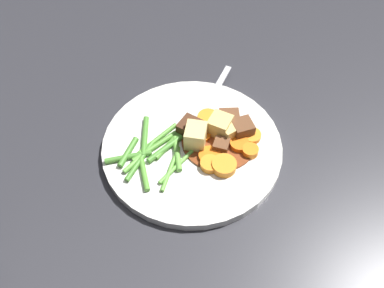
# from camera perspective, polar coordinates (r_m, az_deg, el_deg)

# --- Properties ---
(ground_plane) EXTENTS (3.00, 3.00, 0.00)m
(ground_plane) POSITION_cam_1_polar(r_m,az_deg,el_deg) (0.64, 0.00, -0.79)
(ground_plane) COLOR #2D2D33
(dinner_plate) EXTENTS (0.27, 0.27, 0.01)m
(dinner_plate) POSITION_cam_1_polar(r_m,az_deg,el_deg) (0.63, 0.00, -0.40)
(dinner_plate) COLOR white
(dinner_plate) RESTS_ON ground_plane
(stew_sauce) EXTENTS (0.11, 0.11, 0.00)m
(stew_sauce) POSITION_cam_1_polar(r_m,az_deg,el_deg) (0.63, 3.70, 0.57)
(stew_sauce) COLOR brown
(stew_sauce) RESTS_ON dinner_plate
(carrot_slice_0) EXTENTS (0.04, 0.04, 0.01)m
(carrot_slice_0) POSITION_cam_1_polar(r_m,az_deg,el_deg) (0.65, 2.25, 3.49)
(carrot_slice_0) COLOR orange
(carrot_slice_0) RESTS_ON dinner_plate
(carrot_slice_1) EXTENTS (0.05, 0.05, 0.01)m
(carrot_slice_1) POSITION_cam_1_polar(r_m,az_deg,el_deg) (0.63, 1.13, 1.32)
(carrot_slice_1) COLOR orange
(carrot_slice_1) RESTS_ON dinner_plate
(carrot_slice_2) EXTENTS (0.03, 0.03, 0.01)m
(carrot_slice_2) POSITION_cam_1_polar(r_m,az_deg,el_deg) (0.62, 8.01, -0.93)
(carrot_slice_2) COLOR orange
(carrot_slice_2) RESTS_ON dinner_plate
(carrot_slice_3) EXTENTS (0.04, 0.04, 0.01)m
(carrot_slice_3) POSITION_cam_1_polar(r_m,az_deg,el_deg) (0.62, 6.53, -0.03)
(carrot_slice_3) COLOR orange
(carrot_slice_3) RESTS_ON dinner_plate
(carrot_slice_4) EXTENTS (0.04, 0.04, 0.01)m
(carrot_slice_4) POSITION_cam_1_polar(r_m,az_deg,el_deg) (0.64, 8.24, 0.89)
(carrot_slice_4) COLOR orange
(carrot_slice_4) RESTS_ON dinner_plate
(carrot_slice_5) EXTENTS (0.05, 0.05, 0.01)m
(carrot_slice_5) POSITION_cam_1_polar(r_m,az_deg,el_deg) (0.60, 4.44, -2.98)
(carrot_slice_5) COLOR orange
(carrot_slice_5) RESTS_ON dinner_plate
(carrot_slice_6) EXTENTS (0.04, 0.04, 0.01)m
(carrot_slice_6) POSITION_cam_1_polar(r_m,az_deg,el_deg) (0.60, 2.50, -2.78)
(carrot_slice_6) COLOR orange
(carrot_slice_6) RESTS_ON dinner_plate
(carrot_slice_7) EXTENTS (0.04, 0.04, 0.01)m
(carrot_slice_7) POSITION_cam_1_polar(r_m,az_deg,el_deg) (0.61, 2.45, -1.68)
(carrot_slice_7) COLOR orange
(carrot_slice_7) RESTS_ON dinner_plate
(potato_chunk_0) EXTENTS (0.04, 0.04, 0.03)m
(potato_chunk_0) POSITION_cam_1_polar(r_m,az_deg,el_deg) (0.63, 5.00, 1.84)
(potato_chunk_0) COLOR #DBBC6B
(potato_chunk_0) RESTS_ON dinner_plate
(potato_chunk_1) EXTENTS (0.04, 0.04, 0.04)m
(potato_chunk_1) POSITION_cam_1_polar(r_m,az_deg,el_deg) (0.61, 0.52, 0.99)
(potato_chunk_1) COLOR #E5CC7A
(potato_chunk_1) RESTS_ON dinner_plate
(potato_chunk_2) EXTENTS (0.04, 0.04, 0.03)m
(potato_chunk_2) POSITION_cam_1_polar(r_m,az_deg,el_deg) (0.63, 3.86, 2.53)
(potato_chunk_2) COLOR #DBBC6B
(potato_chunk_2) RESTS_ON dinner_plate
(meat_chunk_0) EXTENTS (0.03, 0.03, 0.02)m
(meat_chunk_0) POSITION_cam_1_polar(r_m,az_deg,el_deg) (0.65, 5.11, 3.52)
(meat_chunk_0) COLOR brown
(meat_chunk_0) RESTS_ON dinner_plate
(meat_chunk_1) EXTENTS (0.03, 0.03, 0.02)m
(meat_chunk_1) POSITION_cam_1_polar(r_m,az_deg,el_deg) (0.62, 4.05, -0.22)
(meat_chunk_1) COLOR brown
(meat_chunk_1) RESTS_ON dinner_plate
(meat_chunk_2) EXTENTS (0.03, 0.03, 0.03)m
(meat_chunk_2) POSITION_cam_1_polar(r_m,az_deg,el_deg) (0.63, 6.93, 2.10)
(meat_chunk_2) COLOR brown
(meat_chunk_2) RESTS_ON dinner_plate
(meat_chunk_3) EXTENTS (0.04, 0.04, 0.02)m
(meat_chunk_3) POSITION_cam_1_polar(r_m,az_deg,el_deg) (0.63, -0.23, 2.27)
(meat_chunk_3) COLOR #4C2B19
(meat_chunk_3) RESTS_ON dinner_plate
(green_bean_0) EXTENTS (0.03, 0.05, 0.01)m
(green_bean_0) POSITION_cam_1_polar(r_m,az_deg,el_deg) (0.62, -8.78, -1.10)
(green_bean_0) COLOR #4C8E33
(green_bean_0) RESTS_ON dinner_plate
(green_bean_1) EXTENTS (0.06, 0.05, 0.01)m
(green_bean_1) POSITION_cam_1_polar(r_m,az_deg,el_deg) (0.62, -3.72, -0.63)
(green_bean_1) COLOR #4C8E33
(green_bean_1) RESTS_ON dinner_plate
(green_bean_2) EXTENTS (0.01, 0.06, 0.01)m
(green_bean_2) POSITION_cam_1_polar(r_m,az_deg,el_deg) (0.59, -6.61, -4.14)
(green_bean_2) COLOR #599E38
(green_bean_2) RESTS_ON dinner_plate
(green_bean_3) EXTENTS (0.07, 0.01, 0.01)m
(green_bean_3) POSITION_cam_1_polar(r_m,az_deg,el_deg) (0.61, -8.75, -1.77)
(green_bean_3) COLOR #4C8E33
(green_bean_3) RESTS_ON dinner_plate
(green_bean_4) EXTENTS (0.06, 0.07, 0.01)m
(green_bean_4) POSITION_cam_1_polar(r_m,az_deg,el_deg) (0.63, -2.61, 0.56)
(green_bean_4) COLOR #599E38
(green_bean_4) RESTS_ON dinner_plate
(green_bean_5) EXTENTS (0.04, 0.04, 0.01)m
(green_bean_5) POSITION_cam_1_polar(r_m,az_deg,el_deg) (0.61, -7.55, -2.22)
(green_bean_5) COLOR #66AD42
(green_bean_5) RESTS_ON dinner_plate
(green_bean_6) EXTENTS (0.06, 0.05, 0.01)m
(green_bean_6) POSITION_cam_1_polar(r_m,az_deg,el_deg) (0.60, -2.17, -3.11)
(green_bean_6) COLOR #66AD42
(green_bean_6) RESTS_ON dinner_plate
(green_bean_7) EXTENTS (0.01, 0.06, 0.01)m
(green_bean_7) POSITION_cam_1_polar(r_m,az_deg,el_deg) (0.61, -2.08, -1.31)
(green_bean_7) COLOR #66AD42
(green_bean_7) RESTS_ON dinner_plate
(green_bean_8) EXTENTS (0.07, 0.05, 0.01)m
(green_bean_8) POSITION_cam_1_polar(r_m,az_deg,el_deg) (0.62, -5.15, -0.24)
(green_bean_8) COLOR #599E38
(green_bean_8) RESTS_ON dinner_plate
(green_bean_9) EXTENTS (0.06, 0.05, 0.01)m
(green_bean_9) POSITION_cam_1_polar(r_m,az_deg,el_deg) (0.63, -4.74, 0.73)
(green_bean_9) COLOR #599E38
(green_bean_9) RESTS_ON dinner_plate
(green_bean_10) EXTENTS (0.04, 0.07, 0.01)m
(green_bean_10) POSITION_cam_1_polar(r_m,az_deg,el_deg) (0.60, -2.97, -3.37)
(green_bean_10) COLOR #66AD42
(green_bean_10) RESTS_ON dinner_plate
(green_bean_11) EXTENTS (0.02, 0.07, 0.01)m
(green_bean_11) POSITION_cam_1_polar(r_m,az_deg,el_deg) (0.63, -6.51, 1.08)
(green_bean_11) COLOR #4C8E33
(green_bean_11) RESTS_ON dinner_plate
(green_bean_12) EXTENTS (0.05, 0.06, 0.01)m
(green_bean_12) POSITION_cam_1_polar(r_m,az_deg,el_deg) (0.61, -7.24, -2.40)
(green_bean_12) COLOR #4C8E33
(green_bean_12) RESTS_ON dinner_plate
(fork) EXTENTS (0.11, 0.16, 0.00)m
(fork) POSITION_cam_1_polar(r_m,az_deg,el_deg) (0.68, 2.28, 5.72)
(fork) COLOR silver
(fork) RESTS_ON dinner_plate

